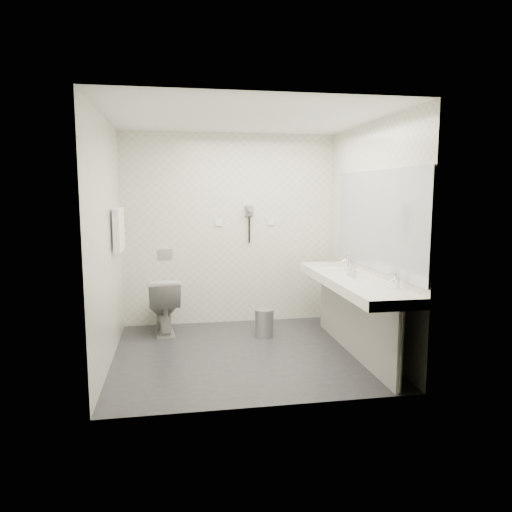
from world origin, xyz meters
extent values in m
plane|color=#29292E|center=(0.00, 0.00, 0.00)|extent=(2.80, 2.80, 0.00)
plane|color=white|center=(0.00, 0.00, 2.50)|extent=(2.80, 2.80, 0.00)
plane|color=silver|center=(0.00, 1.30, 1.25)|extent=(2.80, 0.00, 2.80)
plane|color=silver|center=(0.00, -1.30, 1.25)|extent=(2.80, 0.00, 2.80)
plane|color=silver|center=(-1.40, 0.00, 1.25)|extent=(0.00, 2.60, 2.60)
plane|color=silver|center=(1.40, 0.00, 1.25)|extent=(0.00, 2.60, 2.60)
cube|color=white|center=(1.12, -0.20, 0.80)|extent=(0.55, 2.20, 0.10)
cube|color=#9A9791|center=(1.15, -0.20, 0.38)|extent=(0.03, 2.15, 0.75)
cylinder|color=silver|center=(1.18, -1.24, 0.38)|extent=(0.06, 0.06, 0.75)
cylinder|color=silver|center=(1.18, 0.84, 0.38)|extent=(0.06, 0.06, 0.75)
cube|color=#B2BCC6|center=(1.39, -0.20, 1.45)|extent=(0.02, 2.20, 1.05)
ellipsoid|color=white|center=(1.12, -0.85, 0.83)|extent=(0.40, 0.31, 0.05)
ellipsoid|color=white|center=(1.12, 0.45, 0.83)|extent=(0.40, 0.31, 0.05)
cylinder|color=silver|center=(1.32, -0.85, 0.92)|extent=(0.04, 0.04, 0.15)
cylinder|color=silver|center=(1.32, 0.45, 0.92)|extent=(0.04, 0.04, 0.15)
imported|color=silver|center=(1.12, -0.17, 0.90)|extent=(0.06, 0.06, 0.10)
imported|color=silver|center=(1.12, -0.12, 0.89)|extent=(0.09, 0.09, 0.08)
imported|color=silver|center=(1.13, -0.24, 0.91)|extent=(0.05, 0.05, 0.12)
cylinder|color=silver|center=(1.27, 0.11, 0.91)|extent=(0.08, 0.08, 0.11)
imported|color=white|center=(-0.88, 0.94, 0.35)|extent=(0.46, 0.72, 0.70)
cube|color=#B2B5BA|center=(-0.85, 1.29, 0.95)|extent=(0.18, 0.02, 0.12)
cylinder|color=#B2B5BA|center=(0.32, 0.58, 0.16)|extent=(0.30, 0.30, 0.32)
cylinder|color=#B2B5BA|center=(0.32, 0.58, 0.33)|extent=(0.23, 0.23, 0.02)
cylinder|color=silver|center=(-1.35, 0.55, 1.55)|extent=(0.02, 0.62, 0.02)
cube|color=white|center=(-1.34, 0.41, 1.33)|extent=(0.07, 0.24, 0.48)
cube|color=white|center=(-1.34, 0.69, 1.33)|extent=(0.07, 0.24, 0.48)
cube|color=gray|center=(0.25, 1.27, 1.50)|extent=(0.10, 0.04, 0.14)
cylinder|color=gray|center=(0.25, 1.20, 1.53)|extent=(0.08, 0.14, 0.08)
cylinder|color=black|center=(0.25, 1.26, 1.25)|extent=(0.02, 0.02, 0.35)
cube|color=white|center=(-0.15, 1.29, 1.35)|extent=(0.09, 0.02, 0.09)
cube|color=white|center=(0.55, 1.29, 1.35)|extent=(0.09, 0.02, 0.09)
camera|label=1|loc=(-0.73, -4.91, 1.75)|focal=33.19mm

